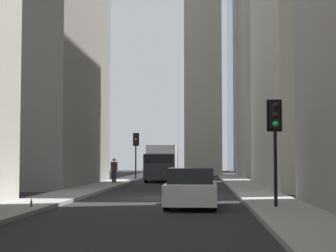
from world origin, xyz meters
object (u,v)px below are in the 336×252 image
(sedan_white, at_px, (191,189))
(discarded_bottle, at_px, (31,204))
(delivery_truck, at_px, (162,163))
(traffic_light_midblock, at_px, (136,145))
(traffic_light_foreground, at_px, (275,127))
(pedestrian, at_px, (114,169))

(sedan_white, distance_m, discarded_bottle, 5.56)
(delivery_truck, relative_size, sedan_white, 1.50)
(traffic_light_midblock, distance_m, discarded_bottle, 28.96)
(delivery_truck, height_order, traffic_light_foreground, traffic_light_foreground)
(traffic_light_foreground, bearing_deg, sedan_white, 70.00)
(traffic_light_foreground, xyz_separation_m, discarded_bottle, (-0.63, 8.17, -2.55))
(traffic_light_foreground, distance_m, pedestrian, 21.85)
(sedan_white, height_order, traffic_light_midblock, traffic_light_midblock)
(sedan_white, bearing_deg, delivery_truck, 6.62)
(sedan_white, xyz_separation_m, pedestrian, (18.95, 5.76, 0.39))
(pedestrian, bearing_deg, discarded_bottle, -178.70)
(delivery_truck, height_order, pedestrian, delivery_truck)
(traffic_light_foreground, xyz_separation_m, pedestrian, (20.00, 8.64, -1.74))
(traffic_light_foreground, bearing_deg, pedestrian, 23.37)
(traffic_light_foreground, relative_size, traffic_light_midblock, 0.94)
(pedestrian, distance_m, discarded_bottle, 20.64)
(traffic_light_foreground, bearing_deg, traffic_light_midblock, 16.02)
(sedan_white, bearing_deg, traffic_light_foreground, -110.00)
(delivery_truck, xyz_separation_m, discarded_bottle, (-25.82, 2.49, -1.21))
(sedan_white, xyz_separation_m, traffic_light_foreground, (-1.05, -2.88, 2.14))
(delivery_truck, distance_m, sedan_white, 24.32)
(traffic_light_midblock, bearing_deg, sedan_white, -169.13)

